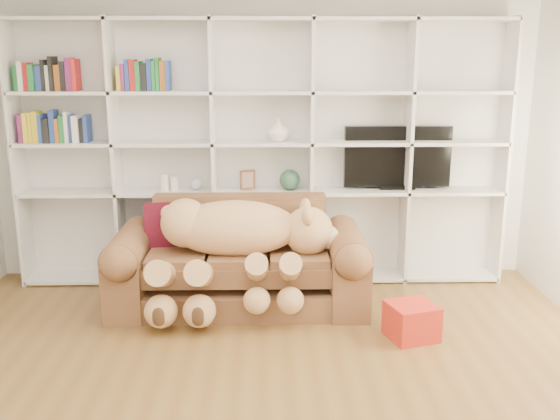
{
  "coord_description": "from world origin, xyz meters",
  "views": [
    {
      "loc": [
        0.03,
        -3.3,
        2.07
      ],
      "look_at": [
        0.14,
        1.63,
        0.84
      ],
      "focal_mm": 40.0,
      "sensor_mm": 36.0,
      "label": 1
    }
  ],
  "objects_px": {
    "gift_box": "(412,321)",
    "sofa": "(239,267)",
    "teddy_bear": "(236,241)",
    "tv": "(397,158)"
  },
  "relations": [
    {
      "from": "sofa",
      "to": "teddy_bear",
      "type": "xyz_separation_m",
      "value": [
        -0.02,
        -0.18,
        0.28
      ]
    },
    {
      "from": "gift_box",
      "to": "teddy_bear",
      "type": "bearing_deg",
      "value": 158.74
    },
    {
      "from": "gift_box",
      "to": "sofa",
      "type": "bearing_deg",
      "value": 152.12
    },
    {
      "from": "sofa",
      "to": "gift_box",
      "type": "distance_m",
      "value": 1.5
    },
    {
      "from": "teddy_bear",
      "to": "tv",
      "type": "relative_size",
      "value": 1.57
    },
    {
      "from": "teddy_bear",
      "to": "tv",
      "type": "xyz_separation_m",
      "value": [
        1.46,
        0.84,
        0.54
      ]
    },
    {
      "from": "tv",
      "to": "sofa",
      "type": "bearing_deg",
      "value": -155.37
    },
    {
      "from": "teddy_bear",
      "to": "gift_box",
      "type": "height_order",
      "value": "teddy_bear"
    },
    {
      "from": "gift_box",
      "to": "tv",
      "type": "distance_m",
      "value": 1.7
    },
    {
      "from": "sofa",
      "to": "gift_box",
      "type": "bearing_deg",
      "value": -27.88
    }
  ]
}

